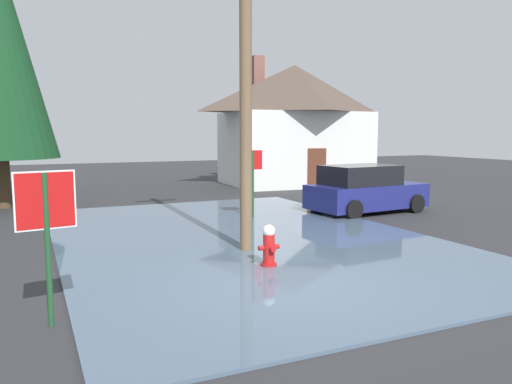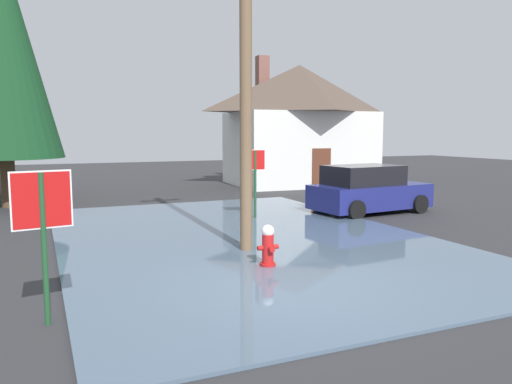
{
  "view_description": "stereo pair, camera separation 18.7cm",
  "coord_description": "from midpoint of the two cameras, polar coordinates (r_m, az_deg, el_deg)",
  "views": [
    {
      "loc": [
        -4.21,
        -7.52,
        2.78
      ],
      "look_at": [
        0.49,
        2.8,
        1.43
      ],
      "focal_mm": 35.3,
      "sensor_mm": 36.0,
      "label": 1
    },
    {
      "loc": [
        -4.04,
        -7.6,
        2.78
      ],
      "look_at": [
        0.49,
        2.8,
        1.43
      ],
      "focal_mm": 35.3,
      "sensor_mm": 36.0,
      "label": 2
    }
  ],
  "objects": [
    {
      "name": "ground_plane",
      "position": [
        9.06,
        4.01,
        -11.41
      ],
      "size": [
        80.0,
        80.0,
        0.1
      ],
      "primitive_type": "cube",
      "color": "#2D2D30"
    },
    {
      "name": "house",
      "position": [
        27.13,
        4.15,
        7.82
      ],
      "size": [
        7.88,
        5.98,
        6.8
      ],
      "color": "silver",
      "rests_on": "ground"
    },
    {
      "name": "utility_pole",
      "position": [
        11.7,
        -1.67,
        16.93
      ],
      "size": [
        1.6,
        0.28,
        9.32
      ],
      "color": "brown",
      "rests_on": "ground"
    },
    {
      "name": "stop_sign_near",
      "position": [
        7.7,
        -23.33,
        -2.5
      ],
      "size": [
        0.82,
        0.17,
        2.25
      ],
      "color": "#1E4C28",
      "rests_on": "ground"
    },
    {
      "name": "parked_car",
      "position": [
        17.82,
        11.94,
        0.22
      ],
      "size": [
        4.3,
        2.42,
        1.65
      ],
      "color": "navy",
      "rests_on": "ground"
    },
    {
      "name": "stop_sign_far",
      "position": [
        16.01,
        -0.7,
        2.46
      ],
      "size": [
        0.64,
        0.14,
        2.23
      ],
      "color": "#1E4C28",
      "rests_on": "ground"
    },
    {
      "name": "lane_stop_bar",
      "position": [
        8.08,
        6.07,
        -13.33
      ],
      "size": [
        4.35,
        0.67,
        0.01
      ],
      "primitive_type": "cube",
      "rotation": [
        0.0,
        0.0,
        0.09
      ],
      "color": "silver",
      "rests_on": "ground"
    },
    {
      "name": "fire_hydrant",
      "position": [
        10.35,
        0.96,
        -6.24
      ],
      "size": [
        0.46,
        0.39,
        0.91
      ],
      "color": "red",
      "rests_on": "ground"
    },
    {
      "name": "flood_puddle",
      "position": [
        13.29,
        -2.14,
        -5.17
      ],
      "size": [
        9.12,
        13.74,
        0.05
      ],
      "primitive_type": "cube",
      "color": "#4C6075",
      "rests_on": "ground"
    }
  ]
}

